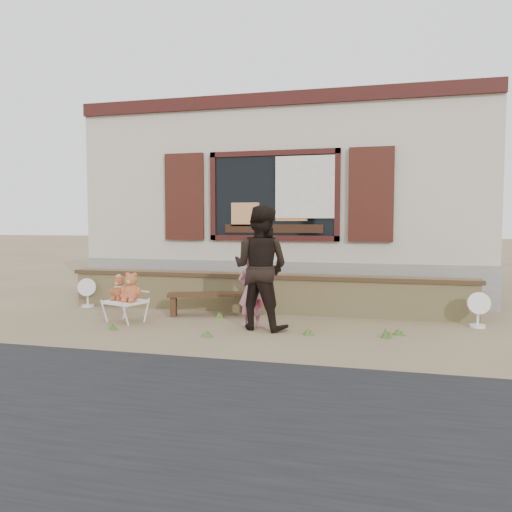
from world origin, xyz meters
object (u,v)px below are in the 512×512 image
(teddy_bear_right, at_px, (131,287))
(child, at_px, (251,291))
(teddy_bear_left, at_px, (119,287))
(folding_chair, at_px, (125,302))
(adult, at_px, (260,268))
(bench, at_px, (212,299))

(teddy_bear_right, bearing_deg, child, 23.62)
(teddy_bear_left, xyz_separation_m, teddy_bear_right, (0.27, -0.09, 0.03))
(folding_chair, bearing_deg, adult, 20.25)
(teddy_bear_left, distance_m, teddy_bear_right, 0.28)
(teddy_bear_right, xyz_separation_m, child, (1.87, 0.16, -0.03))
(child, xyz_separation_m, adult, (0.15, -0.06, 0.36))
(bench, distance_m, adult, 1.44)
(bench, height_order, folding_chair, bench)
(teddy_bear_right, bearing_deg, teddy_bear_left, 180.00)
(bench, height_order, adult, adult)
(bench, relative_size, teddy_bear_right, 3.29)
(folding_chair, relative_size, adult, 0.38)
(teddy_bear_left, height_order, child, child)
(adult, bearing_deg, folding_chair, 14.73)
(bench, bearing_deg, child, -58.14)
(teddy_bear_right, height_order, adult, adult)
(bench, relative_size, adult, 0.84)
(teddy_bear_right, bearing_deg, adult, 21.62)
(teddy_bear_right, bearing_deg, folding_chair, -180.00)
(folding_chair, xyz_separation_m, adult, (2.15, 0.06, 0.59))
(bench, bearing_deg, folding_chair, -160.53)
(bench, distance_m, child, 1.17)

